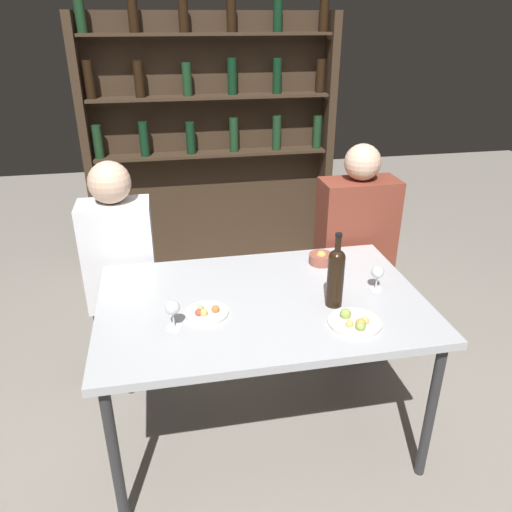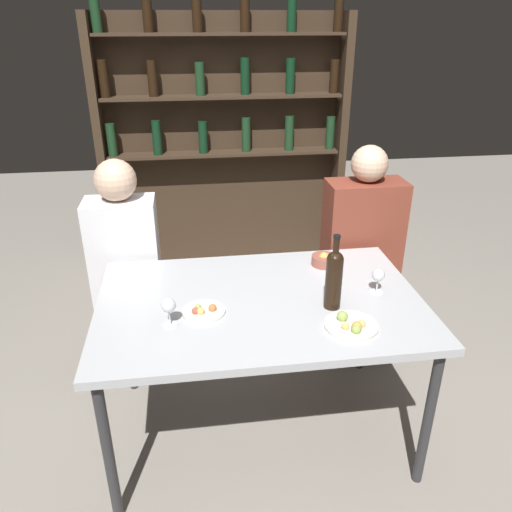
# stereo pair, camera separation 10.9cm
# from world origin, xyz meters

# --- Properties ---
(ground_plane) EXTENTS (10.00, 10.00, 0.00)m
(ground_plane) POSITION_xyz_m (0.00, 0.00, 0.00)
(ground_plane) COLOR gray
(dining_table) EXTENTS (1.44, 0.94, 0.76)m
(dining_table) POSITION_xyz_m (0.00, 0.00, 0.70)
(dining_table) COLOR #B7BABF
(dining_table) RESTS_ON ground_plane
(wine_rack_wall) EXTENTS (1.89, 0.21, 2.06)m
(wine_rack_wall) POSITION_xyz_m (0.00, 1.95, 1.08)
(wine_rack_wall) COLOR #38281C
(wine_rack_wall) RESTS_ON ground_plane
(wine_bottle) EXTENTS (0.07, 0.07, 0.34)m
(wine_bottle) POSITION_xyz_m (0.30, -0.10, 0.91)
(wine_bottle) COLOR black
(wine_bottle) RESTS_ON dining_table
(wine_glass_0) EXTENTS (0.06, 0.06, 0.13)m
(wine_glass_0) POSITION_xyz_m (-0.40, -0.15, 0.85)
(wine_glass_0) COLOR silver
(wine_glass_0) RESTS_ON dining_table
(wine_glass_1) EXTENTS (0.06, 0.06, 0.12)m
(wine_glass_1) POSITION_xyz_m (0.54, -0.01, 0.84)
(wine_glass_1) COLOR silver
(wine_glass_1) RESTS_ON dining_table
(food_plate_0) EXTENTS (0.22, 0.22, 0.05)m
(food_plate_0) POSITION_xyz_m (0.33, -0.27, 0.77)
(food_plate_0) COLOR silver
(food_plate_0) RESTS_ON dining_table
(food_plate_1) EXTENTS (0.19, 0.19, 0.04)m
(food_plate_1) POSITION_xyz_m (-0.26, -0.07, 0.77)
(food_plate_1) COLOR silver
(food_plate_1) RESTS_ON dining_table
(snack_bowl) EXTENTS (0.13, 0.13, 0.07)m
(snack_bowl) POSITION_xyz_m (0.37, 0.30, 0.79)
(snack_bowl) COLOR #995142
(snack_bowl) RESTS_ON dining_table
(seated_person_left) EXTENTS (0.37, 0.22, 1.26)m
(seated_person_left) POSITION_xyz_m (-0.65, 0.62, 0.60)
(seated_person_left) COLOR #26262B
(seated_person_left) RESTS_ON ground_plane
(seated_person_right) EXTENTS (0.43, 0.22, 1.29)m
(seated_person_right) POSITION_xyz_m (0.68, 0.62, 0.60)
(seated_person_right) COLOR #26262B
(seated_person_right) RESTS_ON ground_plane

